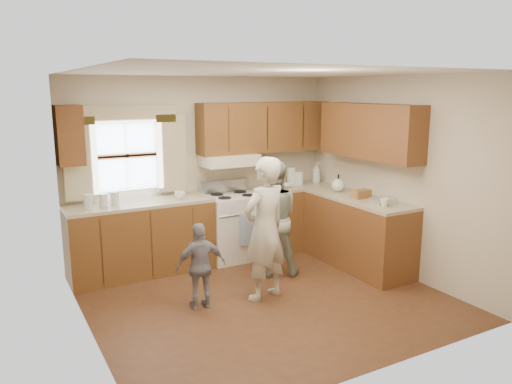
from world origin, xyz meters
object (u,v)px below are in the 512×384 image
child (201,266)px  stove (233,225)px  woman_left (265,229)px  woman_right (272,218)px

child → stove: bearing=-122.5°
woman_left → stove: bearing=-116.7°
woman_right → child: 1.31m
child → woman_left: bearing=176.4°
stove → woman_left: size_ratio=0.66×
woman_left → woman_right: bearing=-141.5°
woman_left → child: size_ratio=1.71×
woman_right → child: size_ratio=1.55×
stove → child: size_ratio=1.13×
woman_left → woman_right: size_ratio=1.10×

